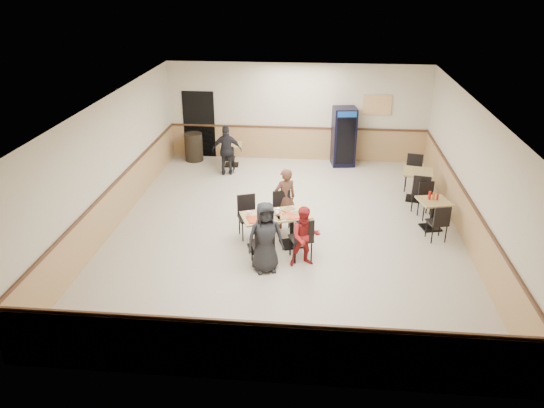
# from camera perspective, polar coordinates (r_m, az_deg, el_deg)

# --- Properties ---
(ground) EXTENTS (10.00, 10.00, 0.00)m
(ground) POSITION_cam_1_polar(r_m,az_deg,el_deg) (12.37, 1.50, -2.73)
(ground) COLOR beige
(ground) RESTS_ON ground
(room_shell) EXTENTS (10.00, 10.00, 10.00)m
(room_shell) POSITION_cam_1_polar(r_m,az_deg,el_deg) (14.50, 9.25, 3.59)
(room_shell) COLOR silver
(room_shell) RESTS_ON ground
(main_table) EXTENTS (1.61, 1.19, 0.78)m
(main_table) POSITION_cam_1_polar(r_m,az_deg,el_deg) (11.39, 0.43, -2.33)
(main_table) COLOR black
(main_table) RESTS_ON ground
(main_chairs) EXTENTS (1.80, 2.04, 0.98)m
(main_chairs) POSITION_cam_1_polar(r_m,az_deg,el_deg) (11.39, 0.18, -2.47)
(main_chairs) COLOR black
(main_chairs) RESTS_ON ground
(diner_woman_left) EXTENTS (0.84, 0.68, 1.48)m
(diner_woman_left) POSITION_cam_1_polar(r_m,az_deg,el_deg) (10.42, -0.72, -3.60)
(diner_woman_left) COLOR black
(diner_woman_left) RESTS_ON ground
(diner_woman_right) EXTENTS (0.73, 0.63, 1.28)m
(diner_woman_right) POSITION_cam_1_polar(r_m,az_deg,el_deg) (10.68, 3.58, -3.52)
(diner_woman_right) COLOR maroon
(diner_woman_right) RESTS_ON ground
(diner_man_opposite) EXTENTS (0.63, 0.55, 1.45)m
(diner_man_opposite) POSITION_cam_1_polar(r_m,az_deg,el_deg) (12.18, 1.42, 0.60)
(diner_man_opposite) COLOR brown
(diner_man_opposite) RESTS_ON ground
(lone_diner) EXTENTS (0.90, 0.48, 1.47)m
(lone_diner) POSITION_cam_1_polar(r_m,az_deg,el_deg) (15.47, -4.88, 5.77)
(lone_diner) COLOR black
(lone_diner) RESTS_ON ground
(tabletop_clutter) EXTENTS (1.29, 0.92, 0.12)m
(tabletop_clutter) POSITION_cam_1_polar(r_m,az_deg,el_deg) (11.19, 0.57, -1.21)
(tabletop_clutter) COLOR red
(tabletop_clutter) RESTS_ON main_table
(side_table_near) EXTENTS (0.80, 0.80, 0.71)m
(side_table_near) POSITION_cam_1_polar(r_m,az_deg,el_deg) (12.77, 16.90, -0.61)
(side_table_near) COLOR black
(side_table_near) RESTS_ON ground
(side_table_near_chair_south) EXTENTS (0.50, 0.50, 0.90)m
(side_table_near_chair_south) POSITION_cam_1_polar(r_m,az_deg,el_deg) (12.27, 17.35, -1.81)
(side_table_near_chair_south) COLOR black
(side_table_near_chair_south) RESTS_ON ground
(side_table_near_chair_north) EXTENTS (0.50, 0.50, 0.90)m
(side_table_near_chair_north) POSITION_cam_1_polar(r_m,az_deg,el_deg) (13.28, 16.46, 0.32)
(side_table_near_chair_north) COLOR black
(side_table_near_chair_north) RESTS_ON ground
(side_table_far) EXTENTS (0.87, 0.87, 0.79)m
(side_table_far) POSITION_cam_1_polar(r_m,az_deg,el_deg) (14.25, 15.34, 2.42)
(side_table_far) COLOR black
(side_table_far) RESTS_ON ground
(side_table_far_chair_south) EXTENTS (0.55, 0.55, 1.00)m
(side_table_far_chair_south) POSITION_cam_1_polar(r_m,az_deg,el_deg) (13.68, 15.73, 1.34)
(side_table_far_chair_south) COLOR black
(side_table_far_chair_south) RESTS_ON ground
(side_table_far_chair_north) EXTENTS (0.55, 0.55, 1.00)m
(side_table_far_chair_north) POSITION_cam_1_polar(r_m,az_deg,el_deg) (14.84, 14.96, 3.23)
(side_table_far_chair_north) COLOR black
(side_table_far_chair_north) RESTS_ON ground
(condiment_caddy) EXTENTS (0.23, 0.06, 0.20)m
(condiment_caddy) POSITION_cam_1_polar(r_m,az_deg,el_deg) (12.68, 16.90, 0.83)
(condiment_caddy) COLOR red
(condiment_caddy) RESTS_ON side_table_near
(back_table) EXTENTS (0.69, 0.69, 0.68)m
(back_table) POSITION_cam_1_polar(r_m,az_deg,el_deg) (16.28, -4.39, 5.66)
(back_table) COLOR black
(back_table) RESTS_ON ground
(back_table_chair_lone) EXTENTS (0.43, 0.43, 0.86)m
(back_table_chair_lone) POSITION_cam_1_polar(r_m,az_deg,el_deg) (15.78, -4.70, 4.97)
(back_table_chair_lone) COLOR black
(back_table_chair_lone) RESTS_ON ground
(pepsi_cooler) EXTENTS (0.76, 0.77, 1.78)m
(pepsi_cooler) POSITION_cam_1_polar(r_m,az_deg,el_deg) (16.32, 7.72, 7.19)
(pepsi_cooler) COLOR black
(pepsi_cooler) RESTS_ON ground
(trash_bin) EXTENTS (0.56, 0.56, 0.88)m
(trash_bin) POSITION_cam_1_polar(r_m,az_deg,el_deg) (16.85, -8.42, 6.09)
(trash_bin) COLOR black
(trash_bin) RESTS_ON ground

